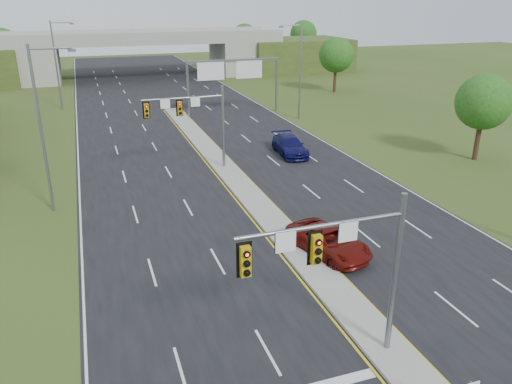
{
  "coord_description": "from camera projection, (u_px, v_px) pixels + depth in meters",
  "views": [
    {
      "loc": [
        -10.59,
        -14.16,
        13.65
      ],
      "look_at": [
        -1.75,
        11.54,
        3.0
      ],
      "focal_mm": 35.0,
      "sensor_mm": 36.0,
      "label": 1
    }
  ],
  "objects": [
    {
      "name": "tree_r_near",
      "position": [
        484.0,
        102.0,
        43.04
      ],
      "size": [
        4.8,
        4.8,
        7.6
      ],
      "color": "#382316",
      "rests_on": "ground"
    },
    {
      "name": "lightpole_l_far",
      "position": [
        57.0,
        61.0,
        62.82
      ],
      "size": [
        2.85,
        0.25,
        11.0
      ],
      "color": "slate",
      "rests_on": "ground"
    },
    {
      "name": "median",
      "position": [
        231.0,
        174.0,
        40.87
      ],
      "size": [
        2.0,
        54.0,
        0.16
      ],
      "primitive_type": "cube",
      "color": "gray",
      "rests_on": "road"
    },
    {
      "name": "tree_r_mid",
      "position": [
        336.0,
        55.0,
        74.95
      ],
      "size": [
        5.2,
        5.2,
        8.12
      ],
      "color": "#382316",
      "rests_on": "ground"
    },
    {
      "name": "overpass",
      "position": [
        142.0,
        57.0,
        89.79
      ],
      "size": [
        80.0,
        14.0,
        8.1
      ],
      "color": "gray",
      "rests_on": "ground"
    },
    {
      "name": "lane_markings",
      "position": [
        206.0,
        156.0,
        45.92
      ],
      "size": [
        23.72,
        160.0,
        0.01
      ],
      "color": "gold",
      "rests_on": "road"
    },
    {
      "name": "tree_back_c",
      "position": [
        245.0,
        37.0,
        108.68
      ],
      "size": [
        5.6,
        5.6,
        8.32
      ],
      "color": "#382316",
      "rests_on": "ground"
    },
    {
      "name": "tree_back_d",
      "position": [
        303.0,
        34.0,
        112.8
      ],
      "size": [
        6.0,
        6.0,
        8.85
      ],
      "color": "#382316",
      "rests_on": "ground"
    },
    {
      "name": "lightpole_r_far",
      "position": [
        299.0,
        67.0,
        57.68
      ],
      "size": [
        2.85,
        0.25,
        11.0
      ],
      "color": "slate",
      "rests_on": "ground"
    },
    {
      "name": "car_far_b",
      "position": [
        290.0,
        146.0,
        46.04
      ],
      "size": [
        2.72,
        5.8,
        1.64
      ],
      "primitive_type": "imported",
      "rotation": [
        0.0,
        0.0,
        -0.08
      ],
      "color": "#0B0B44",
      "rests_on": "road"
    },
    {
      "name": "car_far_a",
      "position": [
        328.0,
        241.0,
        28.19
      ],
      "size": [
        3.87,
        5.93,
        1.52
      ],
      "primitive_type": "imported",
      "rotation": [
        0.0,
        0.0,
        0.27
      ],
      "color": "#5B0E09",
      "rests_on": "road"
    },
    {
      "name": "signal_mast_far",
      "position": [
        196.0,
        116.0,
        40.19
      ],
      "size": [
        6.62,
        0.6,
        7.0
      ],
      "color": "slate",
      "rests_on": "ground"
    },
    {
      "name": "tree_back_b",
      "position": [
        3.0,
        43.0,
        94.13
      ],
      "size": [
        5.6,
        5.6,
        8.32
      ],
      "color": "#382316",
      "rests_on": "ground"
    },
    {
      "name": "road",
      "position": [
        198.0,
        139.0,
        51.47
      ],
      "size": [
        24.0,
        160.0,
        0.02
      ],
      "primitive_type": "cube",
      "color": "black",
      "rests_on": "ground"
    },
    {
      "name": "signal_mast_near",
      "position": [
        346.0,
        259.0,
        18.18
      ],
      "size": [
        6.62,
        0.6,
        7.0
      ],
      "color": "slate",
      "rests_on": "ground"
    },
    {
      "name": "ground",
      "position": [
        386.0,
        350.0,
        20.66
      ],
      "size": [
        240.0,
        240.0,
        0.0
      ],
      "primitive_type": "plane",
      "color": "#344719",
      "rests_on": "ground"
    },
    {
      "name": "sign_gantry",
      "position": [
        232.0,
        71.0,
        60.32
      ],
      "size": [
        11.58,
        0.44,
        6.67
      ],
      "color": "slate",
      "rests_on": "ground"
    },
    {
      "name": "lightpole_l_mid",
      "position": [
        43.0,
        123.0,
        32.01
      ],
      "size": [
        2.85,
        0.25,
        11.0
      ],
      "color": "slate",
      "rests_on": "ground"
    }
  ]
}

